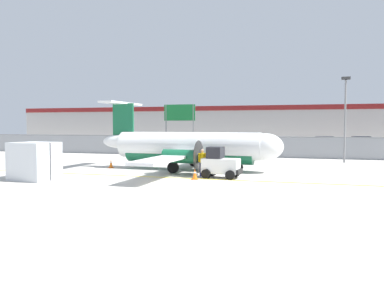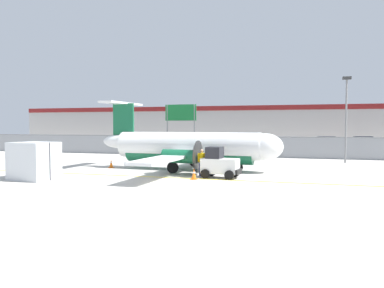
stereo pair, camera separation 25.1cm
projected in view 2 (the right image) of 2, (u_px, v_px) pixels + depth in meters
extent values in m
plane|color=#BCB7AD|center=(161.00, 183.00, 20.82)|extent=(140.00, 140.00, 0.00)
cube|color=yellow|center=(173.00, 178.00, 22.74)|extent=(84.00, 0.20, 0.01)
cube|color=gray|center=(225.00, 147.00, 38.02)|extent=(98.00, 0.04, 2.00)
cylinder|color=slate|center=(225.00, 136.00, 37.96)|extent=(98.00, 0.10, 0.10)
cube|color=#38383A|center=(242.00, 149.00, 49.08)|extent=(98.00, 17.00, 0.12)
cube|color=#BCB7B2|center=(258.00, 125.00, 66.64)|extent=(91.00, 8.00, 6.50)
cube|color=maroon|center=(256.00, 108.00, 62.67)|extent=(91.00, 0.20, 0.80)
cylinder|color=white|center=(188.00, 145.00, 26.77)|extent=(10.50, 2.38, 1.90)
ellipsoid|color=white|center=(265.00, 147.00, 24.99)|extent=(2.49, 1.91, 1.80)
ellipsoid|color=white|center=(121.00, 141.00, 28.55)|extent=(2.98, 1.18, 1.05)
cylinder|color=#145938|center=(188.00, 153.00, 26.80)|extent=(9.41, 1.91, 1.48)
cube|color=white|center=(189.00, 153.00, 26.77)|extent=(2.33, 16.06, 0.18)
cylinder|color=#145938|center=(203.00, 151.00, 29.16)|extent=(2.24, 1.00, 0.90)
cone|color=black|center=(217.00, 151.00, 28.79)|extent=(0.47, 0.46, 0.44)
cylinder|color=#262626|center=(219.00, 151.00, 28.74)|extent=(0.14, 2.10, 2.10)
cylinder|color=#145938|center=(179.00, 156.00, 24.25)|extent=(2.24, 1.00, 0.90)
cone|color=black|center=(196.00, 157.00, 23.88)|extent=(0.47, 0.46, 0.44)
cylinder|color=#262626|center=(198.00, 157.00, 23.83)|extent=(0.14, 2.10, 2.10)
cube|color=#145938|center=(124.00, 124.00, 28.39)|extent=(1.71, 0.26, 3.10)
cube|color=white|center=(122.00, 103.00, 28.36)|extent=(1.32, 4.85, 0.14)
cylinder|color=#59595B|center=(238.00, 160.00, 25.63)|extent=(0.15, 0.15, 0.97)
cylinder|color=black|center=(238.00, 167.00, 25.65)|extent=(0.61, 0.25, 0.60)
cylinder|color=#59595B|center=(194.00, 156.00, 29.01)|extent=(0.15, 0.15, 0.90)
cylinder|color=black|center=(194.00, 161.00, 29.03)|extent=(0.77, 0.25, 0.76)
cylinder|color=#59595B|center=(173.00, 161.00, 24.83)|extent=(0.15, 0.15, 0.90)
cylinder|color=black|center=(173.00, 168.00, 24.86)|extent=(0.77, 0.25, 0.76)
cube|color=silver|center=(220.00, 166.00, 22.68)|extent=(2.30, 1.31, 0.90)
cube|color=black|center=(215.00, 153.00, 22.77)|extent=(0.99, 1.08, 0.70)
cube|color=black|center=(238.00, 172.00, 22.26)|extent=(0.27, 1.11, 0.30)
cylinder|color=black|center=(235.00, 173.00, 22.97)|extent=(0.58, 0.23, 0.56)
cylinder|color=black|center=(229.00, 175.00, 21.86)|extent=(0.58, 0.23, 0.56)
cylinder|color=black|center=(212.00, 172.00, 23.54)|extent=(0.58, 0.23, 0.56)
cylinder|color=black|center=(205.00, 174.00, 22.43)|extent=(0.58, 0.23, 0.56)
cylinder|color=#191E4C|center=(203.00, 169.00, 23.50)|extent=(0.22, 0.22, 0.85)
cylinder|color=#191E4C|center=(200.00, 169.00, 23.47)|extent=(0.22, 0.22, 0.85)
cylinder|color=yellow|center=(202.00, 158.00, 23.45)|extent=(0.46, 0.46, 0.60)
cylinder|color=yellow|center=(205.00, 157.00, 23.49)|extent=(0.13, 0.13, 0.55)
cylinder|color=yellow|center=(198.00, 157.00, 23.40)|extent=(0.13, 0.13, 0.55)
sphere|color=tan|center=(202.00, 151.00, 23.42)|extent=(0.22, 0.22, 0.22)
cube|color=silver|center=(34.00, 161.00, 22.02)|extent=(2.62, 2.27, 2.20)
cube|color=#333338|center=(34.00, 161.00, 22.02)|extent=(2.43, 0.37, 2.20)
cube|color=orange|center=(111.00, 168.00, 28.00)|extent=(0.36, 0.36, 0.04)
cone|color=orange|center=(111.00, 163.00, 27.99)|extent=(0.28, 0.28, 0.60)
cylinder|color=white|center=(111.00, 162.00, 27.98)|extent=(0.17, 0.17, 0.08)
cube|color=orange|center=(194.00, 179.00, 22.03)|extent=(0.36, 0.36, 0.04)
cone|color=orange|center=(194.00, 174.00, 22.01)|extent=(0.28, 0.28, 0.60)
cylinder|color=white|center=(194.00, 172.00, 22.00)|extent=(0.17, 0.17, 0.08)
cube|color=black|center=(143.00, 143.00, 51.80)|extent=(4.28, 1.92, 0.80)
cube|color=#262D38|center=(144.00, 138.00, 51.73)|extent=(2.28, 1.67, 0.56)
cylinder|color=black|center=(131.00, 145.00, 51.26)|extent=(0.61, 0.23, 0.60)
cylinder|color=black|center=(136.00, 145.00, 53.01)|extent=(0.61, 0.23, 0.60)
cylinder|color=black|center=(151.00, 146.00, 50.62)|extent=(0.61, 0.23, 0.60)
cylinder|color=black|center=(155.00, 145.00, 52.37)|extent=(0.61, 0.23, 0.60)
cube|color=silver|center=(162.00, 144.00, 48.97)|extent=(4.33, 2.04, 0.80)
cube|color=#262D38|center=(160.00, 139.00, 48.99)|extent=(2.32, 1.74, 0.56)
cylinder|color=black|center=(174.00, 146.00, 49.32)|extent=(0.61, 0.25, 0.60)
cylinder|color=black|center=(168.00, 147.00, 47.65)|extent=(0.61, 0.25, 0.60)
cylinder|color=black|center=(155.00, 146.00, 50.33)|extent=(0.61, 0.25, 0.60)
cylinder|color=black|center=(149.00, 146.00, 48.65)|extent=(0.61, 0.25, 0.60)
cube|color=#B28C19|center=(200.00, 145.00, 47.22)|extent=(4.38, 2.20, 0.80)
cube|color=#262D38|center=(199.00, 139.00, 47.24)|extent=(2.37, 1.82, 0.56)
cylinder|color=black|center=(213.00, 147.00, 47.51)|extent=(0.62, 0.27, 0.60)
cylinder|color=black|center=(208.00, 148.00, 45.86)|extent=(0.62, 0.27, 0.60)
cylinder|color=black|center=(193.00, 146.00, 48.61)|extent=(0.62, 0.27, 0.60)
cylinder|color=black|center=(187.00, 147.00, 46.96)|extent=(0.62, 0.27, 0.60)
cube|color=red|center=(230.00, 146.00, 43.92)|extent=(4.22, 1.76, 0.80)
cube|color=#262D38|center=(232.00, 140.00, 43.84)|extent=(2.22, 1.59, 0.56)
cylinder|color=black|center=(217.00, 149.00, 43.49)|extent=(0.60, 0.21, 0.60)
cylinder|color=black|center=(220.00, 148.00, 45.21)|extent=(0.60, 0.21, 0.60)
cylinder|color=black|center=(241.00, 149.00, 42.66)|extent=(0.60, 0.21, 0.60)
cylinder|color=black|center=(243.00, 148.00, 44.38)|extent=(0.60, 0.21, 0.60)
cube|color=#B28C19|center=(280.00, 147.00, 41.60)|extent=(4.27, 1.88, 0.80)
cube|color=#262D38|center=(281.00, 141.00, 41.51)|extent=(2.27, 1.66, 0.56)
cylinder|color=black|center=(266.00, 150.00, 41.22)|extent=(0.61, 0.23, 0.60)
cylinder|color=black|center=(268.00, 149.00, 42.92)|extent=(0.61, 0.23, 0.60)
cylinder|color=black|center=(292.00, 151.00, 40.31)|extent=(0.61, 0.23, 0.60)
cylinder|color=black|center=(293.00, 150.00, 42.01)|extent=(0.61, 0.23, 0.60)
cube|color=red|center=(325.00, 143.00, 50.02)|extent=(4.32, 2.03, 0.80)
cube|color=#262D38|center=(326.00, 138.00, 49.95)|extent=(2.32, 1.73, 0.56)
cylinder|color=black|center=(315.00, 146.00, 49.44)|extent=(0.61, 0.25, 0.60)
cylinder|color=black|center=(313.00, 145.00, 51.20)|extent=(0.61, 0.25, 0.60)
cylinder|color=black|center=(337.00, 146.00, 48.87)|extent=(0.61, 0.25, 0.60)
cylinder|color=black|center=(335.00, 146.00, 50.63)|extent=(0.61, 0.25, 0.60)
cube|color=red|center=(364.00, 143.00, 49.99)|extent=(4.26, 1.85, 0.80)
cube|color=#262D38|center=(363.00, 138.00, 49.99)|extent=(2.25, 1.64, 0.56)
cylinder|color=black|center=(374.00, 146.00, 50.53)|extent=(0.61, 0.22, 0.60)
cylinder|color=black|center=(377.00, 146.00, 48.79)|extent=(0.61, 0.22, 0.60)
cylinder|color=black|center=(352.00, 145.00, 51.22)|extent=(0.61, 0.22, 0.60)
cylinder|color=black|center=(354.00, 146.00, 49.48)|extent=(0.61, 0.22, 0.60)
cylinder|color=slate|center=(346.00, 122.00, 31.54)|extent=(0.16, 0.16, 7.00)
cube|color=#333333|center=(347.00, 78.00, 31.36)|extent=(0.70, 0.30, 0.24)
cylinder|color=slate|center=(167.00, 129.00, 42.33)|extent=(0.14, 0.14, 5.50)
cylinder|color=slate|center=(194.00, 129.00, 41.43)|extent=(0.14, 0.14, 5.50)
cube|color=#14662D|center=(181.00, 113.00, 41.79)|extent=(3.60, 0.10, 1.80)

